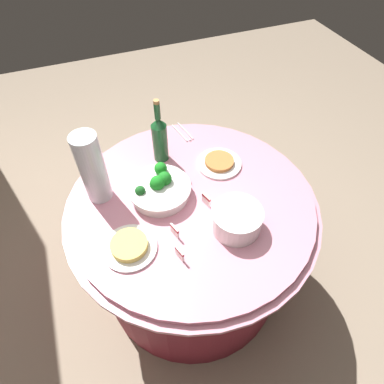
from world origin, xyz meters
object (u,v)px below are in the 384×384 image
(decorative_fruit_vase, at_px, (93,170))
(food_plate_noodles, at_px, (129,246))
(wine_bottle, at_px, (160,138))
(food_plate_peanuts, at_px, (219,163))
(label_placard_mid, at_px, (180,253))
(serving_tongs, at_px, (183,133))
(label_placard_front, at_px, (175,230))
(label_placard_rear, at_px, (206,199))
(plate_stack, at_px, (236,219))
(broccoli_bowl, at_px, (160,188))

(decorative_fruit_vase, bearing_deg, food_plate_noodles, -170.47)
(food_plate_noodles, bearing_deg, wine_bottle, -31.36)
(food_plate_peanuts, distance_m, label_placard_mid, 0.55)
(label_placard_mid, bearing_deg, serving_tongs, -21.19)
(decorative_fruit_vase, xyz_separation_m, label_placard_mid, (-0.43, -0.23, -0.13))
(label_placard_front, relative_size, label_placard_rear, 1.00)
(decorative_fruit_vase, height_order, food_plate_noodles, decorative_fruit_vase)
(plate_stack, xyz_separation_m, serving_tongs, (0.66, -0.01, -0.05))
(serving_tongs, distance_m, label_placard_front, 0.66)
(broccoli_bowl, height_order, food_plate_noodles, broccoli_bowl)
(label_placard_front, xyz_separation_m, label_placard_rear, (0.10, -0.18, 0.00))
(plate_stack, distance_m, food_plate_noodles, 0.45)
(food_plate_noodles, height_order, label_placard_front, label_placard_front)
(label_placard_front, bearing_deg, food_plate_noodles, 89.09)
(label_placard_rear, bearing_deg, decorative_fruit_vase, 62.37)
(food_plate_peanuts, xyz_separation_m, label_placard_mid, (-0.42, 0.36, 0.02))
(label_placard_mid, bearing_deg, wine_bottle, -10.68)
(decorative_fruit_vase, height_order, label_placard_mid, decorative_fruit_vase)
(broccoli_bowl, distance_m, plate_stack, 0.37)
(wine_bottle, height_order, label_placard_front, wine_bottle)
(wine_bottle, distance_m, food_plate_peanuts, 0.31)
(food_plate_noodles, bearing_deg, broccoli_bowl, -41.35)
(food_plate_peanuts, distance_m, label_placard_rear, 0.26)
(broccoli_bowl, bearing_deg, label_placard_rear, -126.20)
(broccoli_bowl, distance_m, label_placard_mid, 0.34)
(wine_bottle, height_order, serving_tongs, wine_bottle)
(serving_tongs, bearing_deg, label_placard_mid, 158.81)
(plate_stack, bearing_deg, label_placard_front, 78.10)
(serving_tongs, bearing_deg, food_plate_peanuts, -164.36)
(broccoli_bowl, bearing_deg, label_placard_mid, 175.30)
(plate_stack, height_order, wine_bottle, wine_bottle)
(broccoli_bowl, height_order, label_placard_rear, broccoli_bowl)
(broccoli_bowl, xyz_separation_m, wine_bottle, (0.23, -0.08, 0.09))
(food_plate_noodles, bearing_deg, plate_stack, -97.23)
(serving_tongs, distance_m, label_placard_rear, 0.51)
(food_plate_peanuts, xyz_separation_m, label_placard_front, (-0.31, 0.34, 0.02))
(serving_tongs, distance_m, food_plate_noodles, 0.75)
(broccoli_bowl, xyz_separation_m, decorative_fruit_vase, (0.10, 0.25, 0.12))
(serving_tongs, bearing_deg, plate_stack, 179.31)
(serving_tongs, bearing_deg, label_placard_rear, 171.39)
(decorative_fruit_vase, distance_m, label_placard_front, 0.43)
(plate_stack, bearing_deg, decorative_fruit_vase, 52.46)
(food_plate_noodles, xyz_separation_m, label_placard_rear, (0.10, -0.37, 0.01))
(wine_bottle, xyz_separation_m, serving_tongs, (0.14, -0.17, -0.12))
(broccoli_bowl, height_order, decorative_fruit_vase, decorative_fruit_vase)
(plate_stack, bearing_deg, food_plate_noodles, 82.77)
(plate_stack, relative_size, decorative_fruit_vase, 0.62)
(food_plate_noodles, bearing_deg, decorative_fruit_vase, 9.53)
(broccoli_bowl, relative_size, decorative_fruit_vase, 0.82)
(decorative_fruit_vase, bearing_deg, plate_stack, -127.54)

